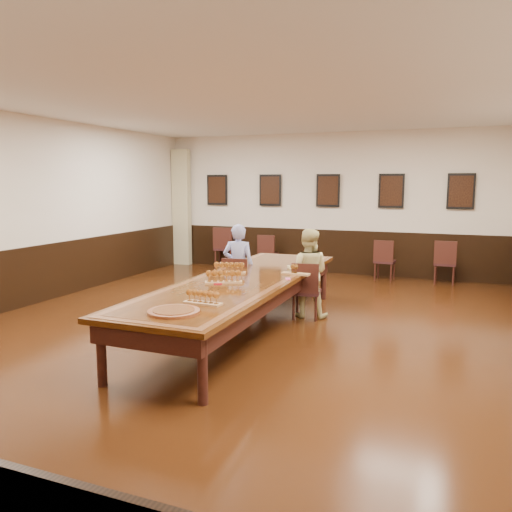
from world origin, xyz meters
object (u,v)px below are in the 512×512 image
at_px(chair_woman, 306,290).
at_px(spare_chair_d, 445,262).
at_px(chair_man, 237,284).
at_px(spare_chair_a, 225,247).
at_px(person_man, 238,267).
at_px(person_woman, 308,273).
at_px(carved_platter, 174,312).
at_px(conference_table, 243,288).
at_px(spare_chair_b, 268,253).
at_px(spare_chair_c, 385,260).

bearing_deg(chair_woman, spare_chair_d, -125.85).
relative_size(chair_man, spare_chair_a, 0.88).
xyz_separation_m(person_man, person_woman, (1.18, -0.02, -0.02)).
height_order(person_man, carved_platter, person_man).
distance_m(chair_woman, conference_table, 1.19).
bearing_deg(person_man, chair_man, 90.00).
bearing_deg(carved_platter, chair_woman, 79.31).
bearing_deg(person_woman, spare_chair_d, -126.64).
bearing_deg(person_man, spare_chair_b, -87.99).
bearing_deg(chair_man, spare_chair_b, -88.04).
height_order(chair_man, person_man, person_man).
height_order(spare_chair_d, carved_platter, spare_chair_d).
height_order(spare_chair_b, person_man, person_man).
relative_size(spare_chair_b, person_woman, 0.63).
bearing_deg(chair_man, spare_chair_a, -72.73).
xyz_separation_m(person_woman, conference_table, (-0.63, -1.08, -0.08)).
bearing_deg(person_man, spare_chair_d, -142.49).
bearing_deg(spare_chair_d, spare_chair_c, 3.35).
bearing_deg(person_man, person_woman, 168.36).
bearing_deg(conference_table, person_man, 116.47).
distance_m(spare_chair_a, carved_platter, 7.25).
height_order(spare_chair_d, conference_table, spare_chair_d).
bearing_deg(person_woman, spare_chair_b, -68.73).
relative_size(spare_chair_c, conference_table, 0.18).
bearing_deg(person_woman, spare_chair_c, -109.66).
height_order(conference_table, carved_platter, carved_platter).
height_order(chair_man, person_woman, person_woman).
bearing_deg(chair_man, chair_woman, 168.35).
height_order(spare_chair_d, person_man, person_man).
bearing_deg(spare_chair_c, chair_man, 65.75).
bearing_deg(conference_table, chair_man, 117.77).
xyz_separation_m(chair_woman, spare_chair_a, (-3.17, 3.79, 0.06)).
xyz_separation_m(chair_woman, person_woman, (-0.01, 0.09, 0.25)).
relative_size(person_man, carved_platter, 2.25).
bearing_deg(spare_chair_d, chair_man, 50.16).
relative_size(spare_chair_c, carved_platter, 1.40).
distance_m(spare_chair_c, conference_table, 4.74).
bearing_deg(spare_chair_a, person_woman, 121.00).
bearing_deg(spare_chair_c, spare_chair_d, -173.74).
bearing_deg(chair_man, person_woman, 172.91).
xyz_separation_m(spare_chair_c, person_woman, (-0.74, -3.46, 0.25)).
distance_m(spare_chair_c, carved_platter, 6.65).
distance_m(person_woman, carved_platter, 3.11).
bearing_deg(chair_man, conference_table, 107.17).
distance_m(chair_woman, spare_chair_d, 4.08).
xyz_separation_m(chair_man, person_woman, (1.16, 0.07, 0.25)).
relative_size(chair_woman, carved_platter, 1.40).
xyz_separation_m(spare_chair_a, spare_chair_c, (3.89, -0.24, -0.06)).
bearing_deg(carved_platter, spare_chair_b, 102.11).
relative_size(person_woman, carved_platter, 2.19).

